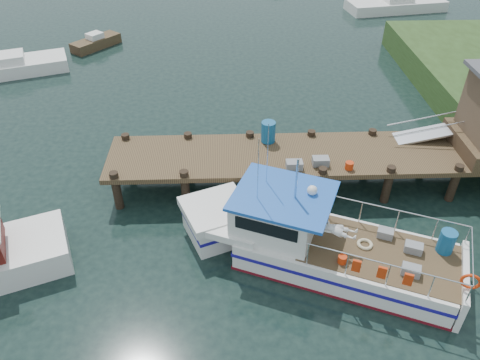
{
  "coord_description": "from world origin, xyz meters",
  "views": [
    {
      "loc": [
        -1.48,
        -14.87,
        11.33
      ],
      "look_at": [
        -1.0,
        -1.5,
        1.3
      ],
      "focal_mm": 35.0,
      "sensor_mm": 36.0,
      "label": 1
    }
  ],
  "objects_px": {
    "dock": "(438,132)",
    "moored_c": "(396,4)",
    "moored_rowboat": "(96,42)",
    "moored_a": "(10,66)",
    "lobster_boat": "(311,241)"
  },
  "relations": [
    {
      "from": "dock",
      "to": "moored_rowboat",
      "type": "height_order",
      "value": "dock"
    },
    {
      "from": "moored_a",
      "to": "moored_c",
      "type": "bearing_deg",
      "value": 23.69
    },
    {
      "from": "dock",
      "to": "lobster_boat",
      "type": "xyz_separation_m",
      "value": [
        -5.34,
        -4.18,
        -1.42
      ]
    },
    {
      "from": "lobster_boat",
      "to": "moored_rowboat",
      "type": "relative_size",
      "value": 2.83
    },
    {
      "from": "moored_a",
      "to": "moored_c",
      "type": "relative_size",
      "value": 0.84
    },
    {
      "from": "dock",
      "to": "moored_c",
      "type": "xyz_separation_m",
      "value": [
        5.51,
        22.06,
        -1.8
      ]
    },
    {
      "from": "moored_rowboat",
      "to": "moored_a",
      "type": "distance_m",
      "value": 5.65
    },
    {
      "from": "moored_rowboat",
      "to": "moored_a",
      "type": "relative_size",
      "value": 0.49
    },
    {
      "from": "moored_rowboat",
      "to": "moored_c",
      "type": "distance_m",
      "value": 22.9
    },
    {
      "from": "moored_c",
      "to": "moored_rowboat",
      "type": "bearing_deg",
      "value": -161.63
    },
    {
      "from": "dock",
      "to": "moored_a",
      "type": "xyz_separation_m",
      "value": [
        -20.34,
        11.05,
        -1.81
      ]
    },
    {
      "from": "lobster_boat",
      "to": "moored_a",
      "type": "relative_size",
      "value": 1.38
    },
    {
      "from": "moored_a",
      "to": "moored_c",
      "type": "height_order",
      "value": "moored_c"
    },
    {
      "from": "dock",
      "to": "lobster_boat",
      "type": "bearing_deg",
      "value": -141.95
    },
    {
      "from": "moored_a",
      "to": "moored_rowboat",
      "type": "bearing_deg",
      "value": 44.33
    }
  ]
}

